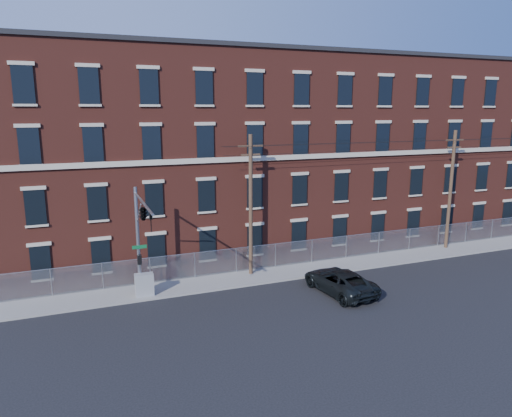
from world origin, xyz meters
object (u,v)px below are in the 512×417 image
Objects in this scene: utility_pole_near at (251,203)px; pickup_truck at (339,281)px; utility_cabinet at (144,285)px; traffic_signal_mast at (142,223)px.

pickup_truck is at bearing -51.30° from utility_pole_near.
pickup_truck is at bearing -15.65° from utility_cabinet.
utility_pole_near is at bearing 23.14° from traffic_signal_mast.
utility_cabinet reaches higher than pickup_truck.
traffic_signal_mast is 0.70× the size of utility_pole_near.
utility_pole_near reaches higher than pickup_truck.
utility_pole_near is 1.77× the size of pickup_truck.
traffic_signal_mast reaches higher than utility_cabinet.
utility_pole_near is at bearing -57.22° from pickup_truck.
traffic_signal_mast is at bearing -14.45° from pickup_truck.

